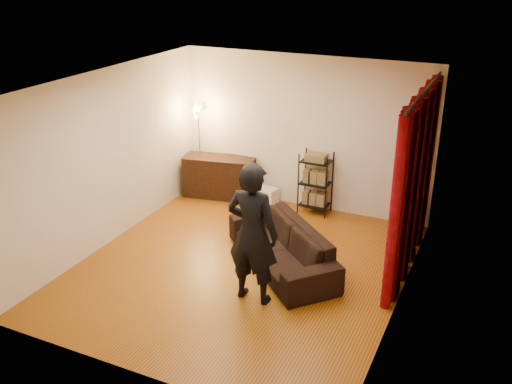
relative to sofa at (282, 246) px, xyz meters
The scene contains 14 objects.
floor 0.67m from the sofa, 148.33° to the right, with size 5.00×5.00×0.00m, color #935412.
ceiling 2.46m from the sofa, 148.33° to the right, with size 5.00×5.00×0.00m, color white.
wall_back 2.47m from the sofa, 103.04° to the left, with size 5.00×5.00×0.00m, color beige.
wall_front 3.04m from the sofa, 100.21° to the right, with size 5.00×5.00×0.00m, color beige.
wall_left 2.96m from the sofa, behind, with size 5.00×5.00×0.00m, color beige.
wall_right 2.05m from the sofa, 10.16° to the right, with size 5.00×5.00×0.00m, color beige.
curtain_rod 2.91m from the sofa, 26.31° to the left, with size 0.04×0.04×2.65m, color black.
curtain 2.05m from the sofa, 26.59° to the left, with size 0.22×2.65×2.55m, color maroon, non-canonical shape.
sofa is the anchor object (origin of this frame).
person 1.15m from the sofa, 91.18° to the right, with size 0.70×0.46×1.91m, color black.
media_cabinet 2.80m from the sofa, 136.85° to the left, with size 1.31×0.49×0.77m, color black.
storage_boxes 2.29m from the sofa, 119.16° to the left, with size 0.34×0.27×0.28m, color white, non-canonical shape.
wire_shelf 1.99m from the sofa, 95.46° to the left, with size 0.50×0.35×1.10m, color black, non-canonical shape.
floor_lamp 3.02m from the sofa, 143.12° to the left, with size 0.32×0.32×1.77m, color silver, non-canonical shape.
Camera 1 is at (3.23, -6.46, 4.23)m, focal length 40.00 mm.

